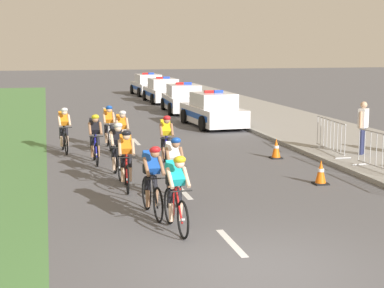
# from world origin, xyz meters

# --- Properties ---
(ground_plane) EXTENTS (160.00, 160.00, 0.00)m
(ground_plane) POSITION_xyz_m (0.00, 0.00, 0.00)
(ground_plane) COLOR #56565B
(sidewalk_slab) EXTENTS (5.02, 60.00, 0.12)m
(sidewalk_slab) POSITION_xyz_m (7.47, 14.00, 0.06)
(sidewalk_slab) COLOR gray
(sidewalk_slab) RESTS_ON ground
(kerb_edge) EXTENTS (0.16, 60.00, 0.13)m
(kerb_edge) POSITION_xyz_m (5.04, 14.00, 0.07)
(kerb_edge) COLOR #9E9E99
(kerb_edge) RESTS_ON ground
(lane_markings_centre) EXTENTS (0.14, 29.60, 0.01)m
(lane_markings_centre) POSITION_xyz_m (0.00, 11.36, 0.00)
(lane_markings_centre) COLOR white
(lane_markings_centre) RESTS_ON ground
(cyclist_lead) EXTENTS (0.43, 1.72, 1.56)m
(cyclist_lead) POSITION_xyz_m (-0.83, 2.27, 0.79)
(cyclist_lead) COLOR black
(cyclist_lead) RESTS_ON ground
(cyclist_second) EXTENTS (0.44, 1.72, 1.56)m
(cyclist_second) POSITION_xyz_m (-1.09, 3.43, 0.79)
(cyclist_second) COLOR black
(cyclist_second) RESTS_ON ground
(cyclist_third) EXTENTS (0.42, 1.72, 1.56)m
(cyclist_third) POSITION_xyz_m (-0.41, 4.51, 0.79)
(cyclist_third) COLOR black
(cyclist_third) RESTS_ON ground
(cyclist_fourth) EXTENTS (0.44, 1.72, 1.56)m
(cyclist_fourth) POSITION_xyz_m (-1.31, 5.89, 0.79)
(cyclist_fourth) COLOR black
(cyclist_fourth) RESTS_ON ground
(cyclist_fifth) EXTENTS (0.42, 1.72, 1.56)m
(cyclist_fifth) POSITION_xyz_m (-1.36, 7.38, 0.79)
(cyclist_fifth) COLOR black
(cyclist_fifth) RESTS_ON ground
(cyclist_sixth) EXTENTS (0.45, 1.72, 1.56)m
(cyclist_sixth) POSITION_xyz_m (0.23, 8.67, 0.79)
(cyclist_sixth) COLOR black
(cyclist_sixth) RESTS_ON ground
(cyclist_seventh) EXTENTS (0.42, 1.72, 1.56)m
(cyclist_seventh) POSITION_xyz_m (-1.79, 9.46, 0.79)
(cyclist_seventh) COLOR black
(cyclist_seventh) RESTS_ON ground
(cyclist_eighth) EXTENTS (0.42, 1.72, 1.56)m
(cyclist_eighth) POSITION_xyz_m (-0.88, 10.33, 0.79)
(cyclist_eighth) COLOR black
(cyclist_eighth) RESTS_ON ground
(cyclist_ninth) EXTENTS (0.42, 1.72, 1.56)m
(cyclist_ninth) POSITION_xyz_m (-1.12, 12.04, 0.79)
(cyclist_ninth) COLOR black
(cyclist_ninth) RESTS_ON ground
(cyclist_tenth) EXTENTS (0.44, 1.72, 1.56)m
(cyclist_tenth) POSITION_xyz_m (-2.64, 11.66, 0.79)
(cyclist_tenth) COLOR black
(cyclist_tenth) RESTS_ON ground
(police_car_nearest) EXTENTS (2.20, 4.50, 1.59)m
(police_car_nearest) POSITION_xyz_m (3.91, 16.86, 0.68)
(police_car_nearest) COLOR white
(police_car_nearest) RESTS_ON ground
(police_car_second) EXTENTS (2.18, 4.49, 1.59)m
(police_car_second) POSITION_xyz_m (3.91, 22.75, 0.68)
(police_car_second) COLOR silver
(police_car_second) RESTS_ON ground
(police_car_third) EXTENTS (2.05, 4.43, 1.59)m
(police_car_third) POSITION_xyz_m (3.91, 28.66, 0.68)
(police_car_third) COLOR white
(police_car_third) RESTS_ON ground
(police_car_furthest) EXTENTS (2.15, 4.47, 1.59)m
(police_car_furthest) POSITION_xyz_m (3.91, 34.32, 0.68)
(police_car_furthest) COLOR silver
(police_car_furthest) RESTS_ON ground
(crowd_barrier_middle) EXTENTS (0.64, 2.32, 1.07)m
(crowd_barrier_middle) POSITION_xyz_m (5.63, 5.79, 0.65)
(crowd_barrier_middle) COLOR #B7BABF
(crowd_barrier_middle) RESTS_ON sidewalk_slab
(crowd_barrier_rear) EXTENTS (0.66, 2.32, 1.07)m
(crowd_barrier_rear) POSITION_xyz_m (5.63, 8.92, 0.65)
(crowd_barrier_rear) COLOR #B7BABF
(crowd_barrier_rear) RESTS_ON sidewalk_slab
(traffic_cone_near) EXTENTS (0.36, 0.36, 0.64)m
(traffic_cone_near) POSITION_xyz_m (3.82, 9.00, 0.31)
(traffic_cone_near) COLOR black
(traffic_cone_near) RESTS_ON ground
(traffic_cone_mid) EXTENTS (0.36, 0.36, 0.64)m
(traffic_cone_mid) POSITION_xyz_m (3.62, 5.33, 0.31)
(traffic_cone_mid) COLOR black
(traffic_cone_mid) RESTS_ON ground
(spectator_closest) EXTENTS (0.45, 0.40, 1.68)m
(spectator_closest) POSITION_xyz_m (6.50, 8.44, 1.08)
(spectator_closest) COLOR #23284C
(spectator_closest) RESTS_ON sidewalk_slab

